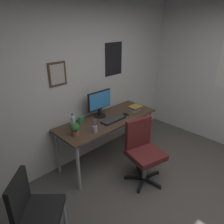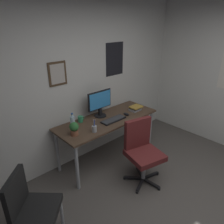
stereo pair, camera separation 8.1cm
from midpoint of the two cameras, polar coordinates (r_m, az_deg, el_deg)
name	(u,v)px [view 1 (the left image)]	position (r m, az deg, el deg)	size (l,w,h in m)	color
wall_back	(81,84)	(3.43, -9.08, 7.51)	(4.40, 0.10, 2.60)	silver
desk	(108,123)	(3.48, -1.82, -3.02)	(1.75, 0.65, 0.76)	#4C3828
office_chair	(142,148)	(3.13, 7.50, -9.66)	(0.58, 0.58, 0.95)	#591E1E
side_chair	(34,208)	(2.48, -21.40, -22.98)	(0.59, 0.59, 0.88)	black
monitor	(99,103)	(3.45, -4.08, 2.53)	(0.46, 0.20, 0.43)	black
keyboard	(114,120)	(3.38, -0.27, -2.10)	(0.43, 0.15, 0.03)	black
computer_mouse	(126,114)	(3.57, 3.12, -0.52)	(0.06, 0.11, 0.04)	black
water_bottle	(73,123)	(3.13, -11.24, -2.90)	(0.07, 0.07, 0.25)	silver
coffee_mug_near	(80,119)	(3.35, -9.21, -1.99)	(0.12, 0.08, 0.10)	#2D8C59
potted_plant	(75,129)	(2.96, -10.81, -4.50)	(0.13, 0.13, 0.20)	brown
pen_cup	(95,129)	(3.03, -5.39, -4.52)	(0.07, 0.07, 0.20)	#9EA0A5
book_stack_left	(135,108)	(3.77, 5.57, 1.11)	(0.22, 0.17, 0.08)	gray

